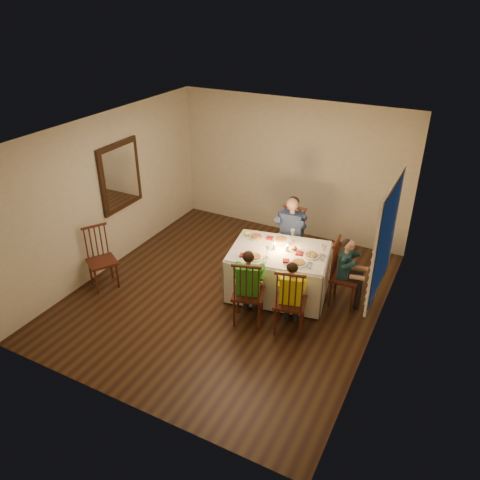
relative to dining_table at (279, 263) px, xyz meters
The scene contains 26 objects.
ground 0.96m from the dining_table, 149.54° to the right, with size 5.00×5.00×0.00m, color black.
wall_left 3.05m from the dining_table, behind, with size 0.02×5.00×2.60m, color #B9B39E.
wall_right 1.79m from the dining_table, 14.18° to the right, with size 0.02×5.00×2.60m, color #B9B39E.
wall_back 2.33m from the dining_table, 107.83° to the left, with size 4.50×0.02×2.60m, color #B9B39E.
ceiling 2.19m from the dining_table, 149.54° to the right, with size 5.00×5.00×0.00m, color white.
dining_table is the anchor object (origin of this frame).
chair_adult 1.02m from the dining_table, 99.81° to the left, with size 0.44×0.41×1.06m, color #34150E, non-canonical shape.
chair_near_left 1.02m from the dining_table, 97.34° to the right, with size 0.44×0.41×1.06m, color #34150E, non-canonical shape.
chair_near_right 1.07m from the dining_table, 57.01° to the right, with size 0.44×0.41×1.06m, color #34150E, non-canonical shape.
chair_end 1.16m from the dining_table, 11.91° to the left, with size 0.44×0.41×1.06m, color #34150E, non-canonical shape.
chair_extra 2.86m from the dining_table, 156.73° to the right, with size 0.42×0.40×1.03m, color #34150E, non-canonical shape.
adult 1.02m from the dining_table, 99.81° to the left, with size 0.48×0.44×1.29m, color navy, non-canonical shape.
child_green 1.02m from the dining_table, 97.34° to the right, with size 0.42×0.38×1.18m, color green, non-canonical shape.
child_yellow 1.07m from the dining_table, 57.01° to the right, with size 0.39×0.35×1.13m, color yellow, non-canonical shape.
child_teal 1.16m from the dining_table, 11.91° to the left, with size 0.37×0.34×1.11m, color #17353B, non-canonical shape.
setting_adult 0.39m from the dining_table, 109.75° to the left, with size 0.26×0.26×0.02m, color white.
setting_green 0.50m from the dining_table, 121.98° to the right, with size 0.26×0.26×0.02m, color white.
setting_yellow 0.51m from the dining_table, 30.86° to the right, with size 0.26×0.26×0.02m, color white.
setting_teal 0.54m from the dining_table, ahead, with size 0.26×0.26×0.02m, color white.
candle_left 0.29m from the dining_table, 169.44° to the right, with size 0.06×0.06×0.10m, color white.
candle_right 0.29m from the dining_table, 10.56° to the left, with size 0.06×0.06×0.10m, color white.
squash 0.74m from the dining_table, 163.57° to the left, with size 0.09×0.09×0.09m, color #F9F941.
orange_fruit 0.34m from the dining_table, 24.35° to the left, with size 0.08×0.08×0.08m, color orange.
serving_bowl 0.55m from the dining_table, 161.49° to the left, with size 0.20×0.20×0.05m, color white.
wall_mirror 3.05m from the dining_table, behind, with size 0.06×0.95×1.15m.
window_blinds 1.82m from the dining_table, 11.01° to the right, with size 0.07×1.34×1.54m.
Camera 1 is at (2.97, -5.34, 4.31)m, focal length 35.00 mm.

